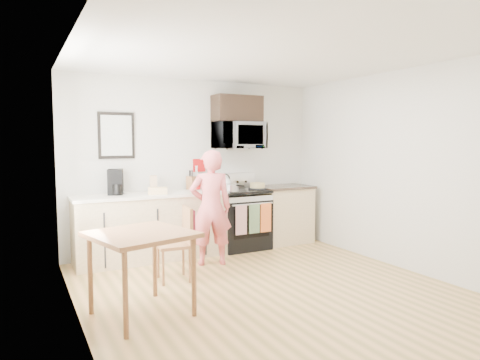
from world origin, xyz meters
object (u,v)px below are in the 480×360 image
microwave (238,136)px  chair (184,233)px  person (211,208)px  range (242,220)px  cake (257,186)px  dining_table (141,242)px

microwave → chair: (-1.34, -1.13, -1.19)m
person → microwave: bearing=-123.0°
range → person: person is taller
person → cake: 1.19m
range → cake: range is taller
microwave → dining_table: bearing=-136.6°
person → chair: 0.73m
chair → cake: 1.91m
microwave → person: microwave is taller
dining_table → microwave: bearing=43.4°
range → cake: (0.25, -0.05, 0.53)m
person → dining_table: 1.80m
dining_table → cake: cake is taller
dining_table → chair: chair is taller
microwave → person: bearing=-138.3°
person → range: bearing=-127.5°
microwave → dining_table: size_ratio=0.83×
person → cake: person is taller
dining_table → chair: (0.73, 0.83, -0.15)m
microwave → dining_table: microwave is taller
microwave → cake: (0.25, -0.16, -0.79)m
cake → range: bearing=167.7°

